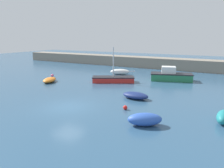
# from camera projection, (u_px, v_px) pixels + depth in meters

# --- Properties ---
(ground_plane) EXTENTS (120.00, 120.00, 0.20)m
(ground_plane) POSITION_uv_depth(u_px,v_px,m) (68.00, 108.00, 18.87)
(ground_plane) COLOR #2D5170
(harbor_breakwater) EXTENTS (66.10, 3.52, 1.97)m
(harbor_breakwater) POSITION_uv_depth(u_px,v_px,m) (161.00, 63.00, 41.32)
(harbor_breakwater) COLOR gray
(harbor_breakwater) RESTS_ON ground_plane
(rowboat_blue_near) EXTENTS (2.47, 3.17, 0.61)m
(rowboat_blue_near) POSITION_uv_depth(u_px,v_px,m) (50.00, 80.00, 28.90)
(rowboat_blue_near) COLOR orange
(rowboat_blue_near) RESTS_ON ground_plane
(rowboat_white_midwater) EXTENTS (2.74, 1.60, 0.64)m
(rowboat_white_midwater) POSITION_uv_depth(u_px,v_px,m) (135.00, 95.00, 21.23)
(rowboat_white_midwater) COLOR navy
(rowboat_white_midwater) RESTS_ON ground_plane
(sailboat_short_mast) EXTENTS (5.69, 4.26, 4.60)m
(sailboat_short_mast) POSITION_uv_depth(u_px,v_px,m) (113.00, 79.00, 28.95)
(sailboat_short_mast) COLOR red
(sailboat_short_mast) RESTS_ON ground_plane
(open_tender_yellow) EXTENTS (3.26, 2.44, 0.89)m
(open_tender_yellow) POSITION_uv_depth(u_px,v_px,m) (120.00, 72.00, 34.60)
(open_tender_yellow) COLOR white
(open_tender_yellow) RESTS_ON ground_plane
(motorboat_with_cabin) EXTENTS (5.93, 3.84, 1.92)m
(motorboat_with_cabin) POSITION_uv_depth(u_px,v_px,m) (171.00, 76.00, 29.89)
(motorboat_with_cabin) COLOR #287A4C
(motorboat_with_cabin) RESTS_ON ground_plane
(fishing_dinghy_green) EXTENTS (1.04, 2.16, 0.89)m
(fishing_dinghy_green) POSITION_uv_depth(u_px,v_px,m) (224.00, 117.00, 15.24)
(fishing_dinghy_green) COLOR teal
(fishing_dinghy_green) RESTS_ON ground_plane
(dinghy_near_pier) EXTENTS (2.61, 2.20, 0.87)m
(dinghy_near_pier) POSITION_uv_depth(u_px,v_px,m) (145.00, 119.00, 14.83)
(dinghy_near_pier) COLOR #2D56B7
(dinghy_near_pier) RESTS_ON ground_plane
(mooring_buoy_red) EXTENTS (0.37, 0.37, 0.37)m
(mooring_buoy_red) POSITION_uv_depth(u_px,v_px,m) (125.00, 108.00, 18.05)
(mooring_buoy_red) COLOR red
(mooring_buoy_red) RESTS_ON ground_plane
(mooring_buoy_pink) EXTENTS (0.45, 0.45, 0.45)m
(mooring_buoy_pink) POSITION_uv_depth(u_px,v_px,m) (52.00, 75.00, 32.60)
(mooring_buoy_pink) COLOR #EA668C
(mooring_buoy_pink) RESTS_ON ground_plane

